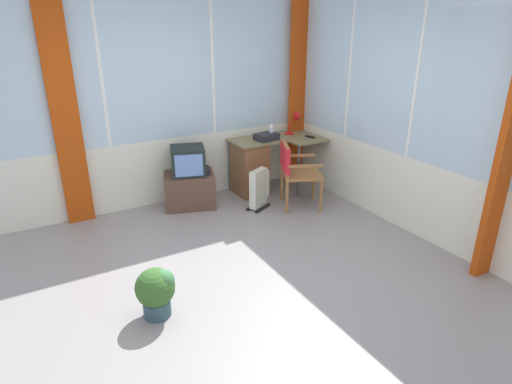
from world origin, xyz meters
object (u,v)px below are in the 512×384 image
Objects in this scene: tv_on_stand at (189,181)px; space_heater at (260,188)px; desk_lamp at (296,120)px; wooden_armchair at (293,167)px; tv_remote at (310,137)px; paper_tray at (266,137)px; spray_bottle at (271,131)px; desk at (253,165)px; potted_plant at (156,290)px.

space_heater is at bearing -32.98° from tv_on_stand.
wooden_armchair is at bearing -126.48° from desk_lamp.
paper_tray reaches higher than tv_remote.
desk_lamp is at bearing 3.24° from spray_bottle.
desk_lamp is 1.50× the size of spray_bottle.
desk_lamp is 0.61× the size of space_heater.
tv_on_stand is (-0.96, -0.02, -0.05)m from desk.
paper_tray is at bearing -161.39° from spray_bottle.
desk_lamp is at bearing 53.52° from wooden_armchair.
tv_on_stand is at bearing 178.24° from paper_tray.
spray_bottle is at bearing 40.41° from potted_plant.
desk is 4.15× the size of paper_tray.
space_heater is (-0.20, -0.52, -0.14)m from desk.
spray_bottle reaches higher than paper_tray.
desk_lamp reaches higher than desk.
wooden_armchair is 1.96× the size of potted_plant.
spray_bottle is at bearing -0.07° from tv_on_stand.
paper_tray is 0.68m from wooden_armchair.
spray_bottle is at bearing -4.69° from desk.
tv_remote is at bearing -24.99° from spray_bottle.
spray_bottle reaches higher than potted_plant.
desk is 5.76× the size of spray_bottle.
tv_remote reaches higher than potted_plant.
desk is 2.88m from potted_plant.
desk_lamp is at bearing 0.08° from desk.
tv_on_stand is 1.86× the size of potted_plant.
wooden_armchair is (0.20, -0.69, 0.15)m from desk.
paper_tray is (-0.60, 0.20, 0.03)m from tv_remote.
desk_lamp is 1.78m from tv_on_stand.
wooden_armchair is 1.36m from tv_on_stand.
desk_lamp is 0.44m from spray_bottle.
desk is 1.45× the size of wooden_armchair.
desk_lamp is 1.08× the size of paper_tray.
spray_bottle is 3.13m from potted_plant.
tv_remote is 0.50× the size of paper_tray.
tv_remote is at bearing -18.11° from desk.
desk is at bearing 1.30° from tv_on_stand.
wooden_armchair is at bearing -156.25° from tv_remote.
space_heater is (-0.39, 0.17, -0.29)m from wooden_armchair.
paper_tray is at bearing 148.54° from tv_remote.
desk is 0.44m from paper_tray.
potted_plant is at bearing -138.83° from paper_tray.
space_heater is (0.77, -0.50, -0.09)m from tv_on_stand.
desk is at bearing 69.46° from space_heater.
tv_on_stand is (-1.67, -0.02, -0.60)m from desk_lamp.
wooden_armchair is 1.06× the size of tv_on_stand.
desk_lamp is 0.38× the size of wooden_armchair.
spray_bottle is 0.25× the size of wooden_armchair.
space_heater reaches higher than potted_plant.
space_heater is at bearing -177.95° from tv_remote.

